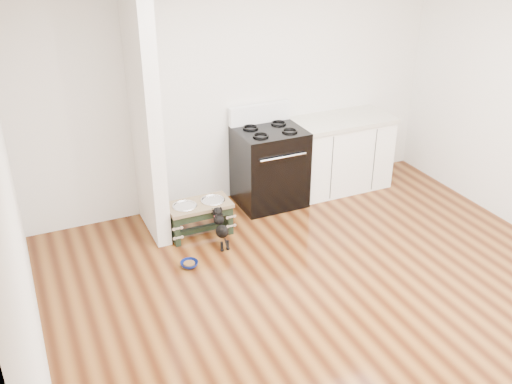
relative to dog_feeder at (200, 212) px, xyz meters
name	(u,v)px	position (x,y,z in m)	size (l,w,h in m)	color
ground	(349,310)	(0.75, -1.79, -0.26)	(5.00, 5.00, 0.00)	#3E1B0B
room_shell	(364,139)	(0.75, -1.79, 1.36)	(5.00, 5.00, 5.00)	silver
partition_wall	(145,112)	(-0.42, 0.31, 1.09)	(0.15, 0.80, 2.70)	silver
oven_range	(269,165)	(1.00, 0.37, 0.21)	(0.76, 0.69, 1.14)	black
cabinet_run	(340,153)	(1.98, 0.39, 0.19)	(1.24, 0.64, 0.91)	white
dog_feeder	(200,212)	(0.00, 0.00, 0.00)	(0.68, 0.36, 0.39)	black
puppy	(221,227)	(0.12, -0.31, -0.04)	(0.12, 0.35, 0.41)	black
floor_bowl	(189,264)	(-0.31, -0.55, -0.24)	(0.21, 0.21, 0.06)	navy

